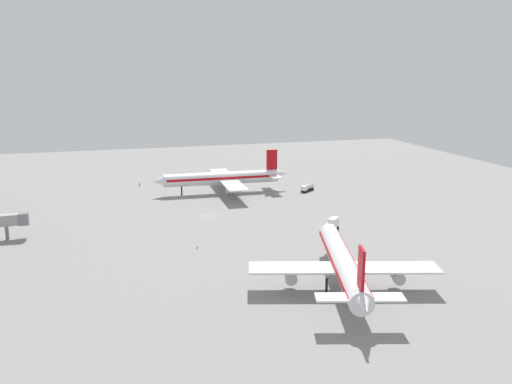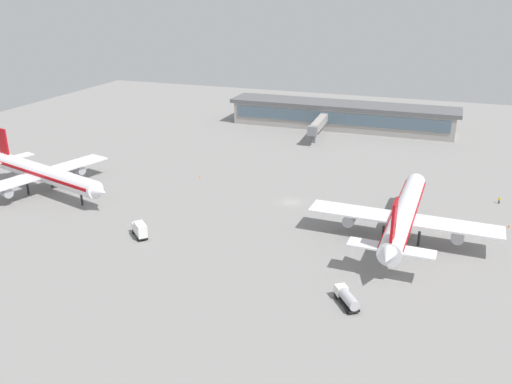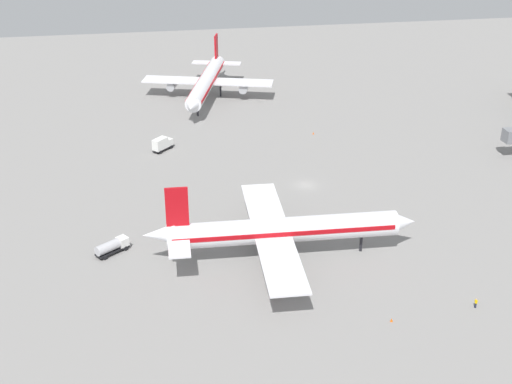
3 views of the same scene
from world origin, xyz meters
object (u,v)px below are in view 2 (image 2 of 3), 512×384
Objects in this scene: airplane_taxiing at (404,214)px; airplane_at_gate at (44,173)px; safety_cone_mid_apron at (200,177)px; ground_crew_worker at (499,200)px; catering_truck at (140,229)px; safety_cone_near_gate at (509,226)px; fuel_truck at (347,298)px.

airplane_at_gate is at bearing 94.53° from airplane_taxiing.
ground_crew_worker is at bearing -174.08° from safety_cone_mid_apron.
safety_cone_mid_apron is (76.35, 7.92, -0.55)m from ground_crew_worker.
safety_cone_mid_apron is at bearing 72.63° from airplane_taxiing.
ground_crew_worker is at bearing 32.28° from airplane_at_gate.
catering_truck is at bearing -77.30° from ground_crew_worker.
airplane_taxiing is (-88.02, -3.97, 0.15)m from airplane_at_gate.
airplane_taxiing is 55.11m from catering_truck.
safety_cone_mid_apron is at bearing -4.71° from safety_cone_near_gate.
safety_cone_mid_apron is at bearing 52.60° from airplane_at_gate.
airplane_at_gate is 27.63× the size of ground_crew_worker.
safety_cone_near_gate is at bearing -56.37° from airplane_taxiing.
safety_cone_near_gate is 77.94m from safety_cone_mid_apron.
safety_cone_near_gate and safety_cone_mid_apron have the same top height.
ground_crew_worker is 2.78× the size of safety_cone_mid_apron.
ground_crew_worker is (-71.99, -46.05, -0.85)m from catering_truck.
fuel_truck is at bearing 170.45° from airplane_taxiing.
catering_truck is at bearing 23.40° from safety_cone_near_gate.
airplane_at_gate is at bearing 37.11° from fuel_truck.
fuel_truck reaches higher than safety_cone_mid_apron.
airplane_taxiing is at bearing -117.12° from catering_truck.
airplane_at_gate is 7.41× the size of fuel_truck.
airplane_at_gate is 39.98m from safety_cone_mid_apron.
safety_cone_near_gate is at bearing 24.96° from airplane_at_gate.
airplane_at_gate reaches higher than safety_cone_mid_apron.
ground_crew_worker is at bearing -34.24° from airplane_taxiing.
airplane_taxiing reaches higher than safety_cone_mid_apron.
safety_cone_near_gate is 1.00× the size of safety_cone_mid_apron.
airplane_at_gate is at bearing 21.50° from catering_truck.
ground_crew_worker is at bearing -104.11° from catering_truck.
catering_truck reaches higher than fuel_truck.
airplane_at_gate is at bearing -93.64° from ground_crew_worker.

